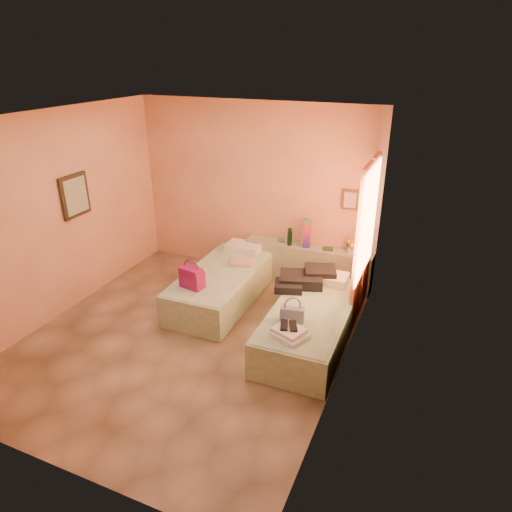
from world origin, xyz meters
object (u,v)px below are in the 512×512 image
(blue_handbag, at_px, (292,314))
(towel_stack, at_px, (290,333))
(bed_right, at_px, (310,326))
(flower_vase, at_px, (352,245))
(water_bottle, at_px, (290,237))
(headboard_ledge, at_px, (307,265))
(green_book, at_px, (328,249))
(bed_left, at_px, (222,286))
(magenta_handbag, at_px, (192,277))

(blue_handbag, distance_m, towel_stack, 0.35)
(blue_handbag, height_order, towel_stack, blue_handbag)
(bed_right, relative_size, flower_vase, 7.07)
(bed_right, relative_size, water_bottle, 7.13)
(headboard_ledge, xyz_separation_m, water_bottle, (-0.29, -0.07, 0.47))
(headboard_ledge, bearing_deg, blue_handbag, -78.40)
(water_bottle, bearing_deg, flower_vase, 3.30)
(bed_right, xyz_separation_m, flower_vase, (0.16, 1.55, 0.54))
(bed_right, bearing_deg, headboard_ledge, 107.63)
(headboard_ledge, distance_m, blue_handbag, 1.99)
(headboard_ledge, relative_size, towel_stack, 5.86)
(water_bottle, xyz_separation_m, blue_handbag, (0.68, -1.86, -0.20))
(headboard_ledge, height_order, green_book, green_book)
(flower_vase, bearing_deg, bed_left, -148.59)
(green_book, bearing_deg, magenta_handbag, -145.66)
(bed_left, xyz_separation_m, water_bottle, (0.72, 0.98, 0.54))
(bed_left, height_order, magenta_handbag, magenta_handbag)
(magenta_handbag, height_order, blue_handbag, magenta_handbag)
(water_bottle, height_order, magenta_handbag, water_bottle)
(bed_left, xyz_separation_m, green_book, (1.32, 1.04, 0.41))
(bed_left, relative_size, green_book, 12.24)
(bed_right, relative_size, green_book, 12.24)
(bed_left, relative_size, blue_handbag, 7.04)
(towel_stack, bearing_deg, magenta_handbag, 159.47)
(green_book, relative_size, flower_vase, 0.58)
(blue_handbag, bearing_deg, green_book, 80.18)
(bed_right, bearing_deg, green_book, 96.73)
(bed_left, bearing_deg, water_bottle, 52.73)
(flower_vase, height_order, blue_handbag, flower_vase)
(magenta_handbag, bearing_deg, headboard_ledge, 64.90)
(water_bottle, distance_m, flower_vase, 0.97)
(green_book, height_order, flower_vase, flower_vase)
(water_bottle, bearing_deg, magenta_handbag, -118.40)
(blue_handbag, relative_size, towel_stack, 0.81)
(bed_right, distance_m, flower_vase, 1.65)
(headboard_ledge, height_order, bed_left, headboard_ledge)
(green_book, bearing_deg, bed_left, -155.94)
(headboard_ledge, xyz_separation_m, green_book, (0.32, -0.01, 0.34))
(bed_left, xyz_separation_m, blue_handbag, (1.40, -0.88, 0.34))
(green_book, distance_m, magenta_handbag, 2.20)
(bed_left, bearing_deg, magenta_handbag, -103.32)
(bed_left, height_order, green_book, green_book)
(flower_vase, relative_size, magenta_handbag, 0.87)
(headboard_ledge, xyz_separation_m, flower_vase, (0.68, -0.02, 0.47))
(green_book, xyz_separation_m, magenta_handbag, (-1.46, -1.64, -0.01))
(towel_stack, bearing_deg, green_book, 94.31)
(water_bottle, bearing_deg, bed_right, -61.55)
(water_bottle, bearing_deg, green_book, 5.94)
(bed_right, xyz_separation_m, water_bottle, (-0.81, 1.50, 0.54))
(green_book, xyz_separation_m, blue_handbag, (0.08, -1.92, -0.07))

